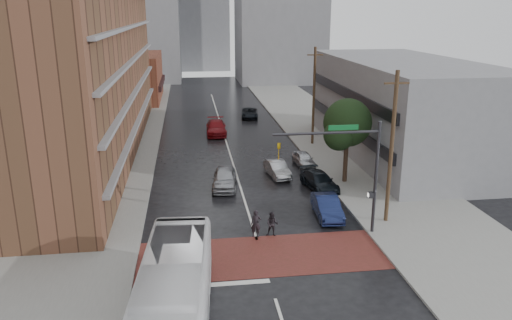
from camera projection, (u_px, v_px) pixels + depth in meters
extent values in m
plane|color=black|center=(263.00, 260.00, 28.03)|extent=(160.00, 160.00, 0.00)
cube|color=maroon|center=(262.00, 255.00, 28.51)|extent=(14.00, 5.00, 0.02)
cube|color=gray|center=(113.00, 148.00, 50.23)|extent=(9.00, 90.00, 0.15)
cube|color=gray|center=(335.00, 141.00, 53.22)|extent=(9.00, 90.00, 0.15)
cube|color=brown|center=(71.00, 4.00, 44.93)|extent=(10.00, 44.00, 28.00)
cube|color=brown|center=(134.00, 77.00, 76.68)|extent=(8.00, 16.00, 7.00)
cube|color=gray|center=(402.00, 107.00, 47.84)|extent=(11.00, 26.00, 9.00)
cube|color=gray|center=(202.00, 16.00, 114.67)|extent=(12.00, 10.00, 24.00)
cylinder|color=#332319|center=(346.00, 159.00, 39.94)|extent=(0.36, 0.36, 4.00)
sphere|color=#1B3115|center=(348.00, 123.00, 39.07)|extent=(3.80, 3.80, 3.80)
sphere|color=#1B3115|center=(339.00, 135.00, 38.43)|extent=(2.40, 2.40, 2.40)
sphere|color=#1B3115|center=(354.00, 127.00, 40.11)|extent=(2.60, 2.60, 2.60)
cylinder|color=#2D2D33|center=(376.00, 179.00, 30.31)|extent=(0.20, 0.20, 7.20)
cylinder|color=#2D2D33|center=(327.00, 133.00, 29.03)|extent=(6.40, 0.16, 0.16)
imported|color=gold|center=(279.00, 151.00, 28.96)|extent=(0.20, 0.16, 1.00)
cube|color=#0C5926|center=(343.00, 127.00, 29.07)|extent=(1.80, 0.05, 0.30)
cube|color=#2D2D33|center=(371.00, 195.00, 30.57)|extent=(0.30, 0.30, 0.35)
cylinder|color=#473321|center=(391.00, 150.00, 31.52)|extent=(0.26, 0.26, 10.00)
cube|color=#473321|center=(397.00, 83.00, 30.31)|extent=(1.60, 0.12, 0.12)
cylinder|color=#473321|center=(314.00, 97.00, 50.49)|extent=(0.26, 0.26, 10.00)
cube|color=#473321|center=(315.00, 55.00, 49.28)|extent=(1.60, 0.12, 0.12)
imported|color=white|center=(173.00, 304.00, 20.78)|extent=(3.79, 12.53, 3.44)
imported|color=black|center=(256.00, 224.00, 30.63)|extent=(0.69, 0.51, 1.75)
imported|color=black|center=(272.00, 224.00, 30.79)|extent=(0.91, 0.80, 1.57)
imported|color=#989A9F|center=(225.00, 178.00, 39.17)|extent=(2.37, 4.78, 1.57)
imported|color=#B6B9BE|center=(277.00, 169.00, 41.90)|extent=(1.91, 4.13, 1.31)
imported|color=maroon|center=(216.00, 128.00, 56.06)|extent=(2.30, 5.42, 1.56)
imported|color=black|center=(250.00, 113.00, 64.73)|extent=(2.57, 4.68, 1.24)
imported|color=#131D45|center=(327.00, 207.00, 33.69)|extent=(1.73, 4.40, 1.43)
imported|color=black|center=(319.00, 181.00, 38.93)|extent=(2.62, 4.85, 1.33)
imported|color=#B3B6BB|center=(304.00, 159.00, 44.78)|extent=(1.74, 3.76, 1.25)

